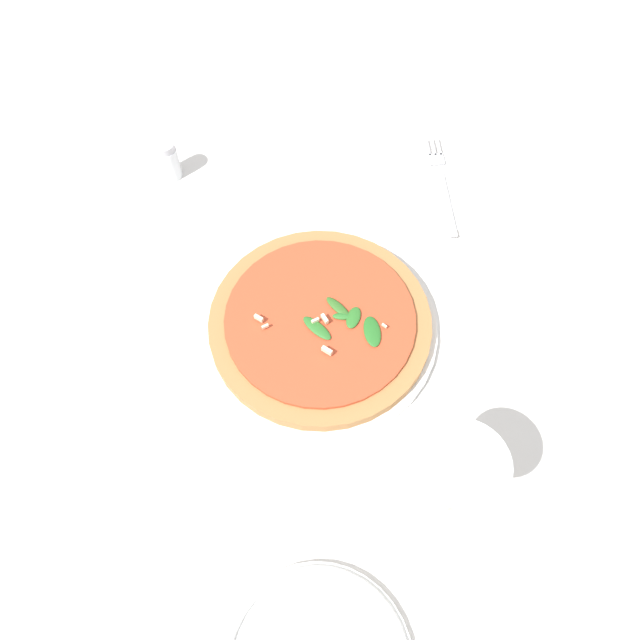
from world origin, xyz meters
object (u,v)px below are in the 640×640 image
at_px(pizza_arugula_main, 320,325).
at_px(shaker_pepper, 168,160).
at_px(fork, 442,185).
at_px(wine_glass, 454,479).

height_order(pizza_arugula_main, shaker_pepper, shaker_pepper).
distance_m(pizza_arugula_main, shaker_pepper, 0.37).
xyz_separation_m(pizza_arugula_main, fork, (0.30, -0.09, -0.01)).
bearing_deg(fork, shaker_pepper, 81.90).
relative_size(pizza_arugula_main, fork, 1.68).
xyz_separation_m(pizza_arugula_main, shaker_pepper, (0.18, 0.32, 0.02)).
relative_size(wine_glass, shaker_pepper, 2.45).
xyz_separation_m(wine_glass, fork, (0.48, 0.12, -0.10)).
distance_m(pizza_arugula_main, wine_glass, 0.29).
height_order(wine_glass, fork, wine_glass).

